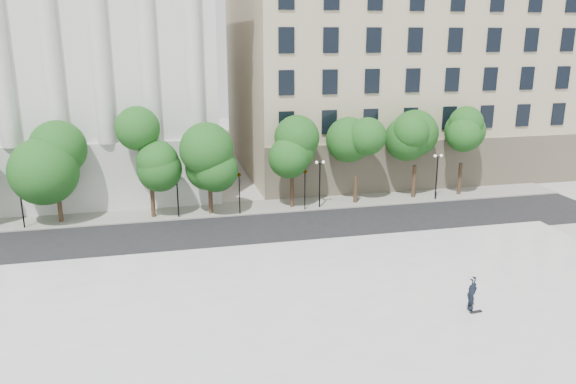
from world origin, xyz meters
name	(u,v)px	position (x,y,z in m)	size (l,w,h in m)	color
ground	(325,353)	(0.00, 0.00, 0.00)	(160.00, 160.00, 0.00)	beige
plaza	(309,319)	(0.00, 3.00, 0.23)	(44.00, 22.00, 0.45)	silver
street	(259,231)	(0.00, 18.00, 0.01)	(60.00, 8.00, 0.02)	black
far_sidewalk	(247,208)	(0.00, 24.00, 0.06)	(60.00, 4.00, 0.12)	gray
building_west	(53,54)	(-17.00, 38.57, 12.89)	(31.50, 27.65, 25.60)	silver
building_east	(396,67)	(20.00, 38.91, 11.14)	(36.00, 26.15, 23.00)	tan
traffic_light_west	(239,173)	(-0.88, 22.30, 3.67)	(0.70, 1.71, 4.17)	black
traffic_light_east	(305,169)	(4.80, 22.30, 3.69)	(0.81, 1.76, 4.19)	black
person_lying	(470,306)	(8.57, 1.61, 0.71)	(0.69, 0.45, 1.89)	black
skateboard	(476,312)	(8.76, 1.33, 0.49)	(0.69, 0.18, 0.07)	black
street_trees	(228,153)	(-1.61, 23.43, 5.15)	(45.87, 4.72, 7.72)	#382619
lamp_posts	(249,180)	(0.02, 22.60, 2.93)	(36.16, 0.28, 4.35)	black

